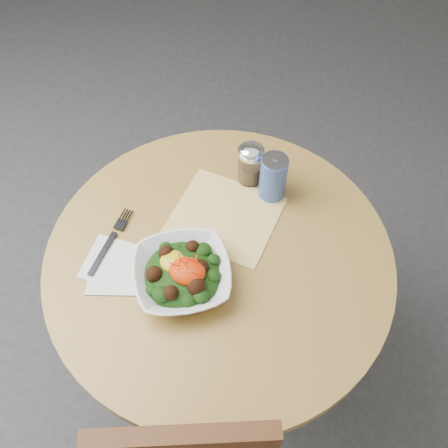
% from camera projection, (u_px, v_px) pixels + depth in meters
% --- Properties ---
extents(ground, '(6.00, 6.00, 0.00)m').
position_uv_depth(ground, '(221.00, 357.00, 1.90)').
color(ground, '#2E2E31').
rests_on(ground, ground).
extents(table, '(0.90, 0.90, 0.75)m').
position_uv_depth(table, '(220.00, 290.00, 1.44)').
color(table, black).
rests_on(table, ground).
extents(cloth_napkin, '(0.31, 0.29, 0.00)m').
position_uv_depth(cloth_napkin, '(225.00, 216.00, 1.35)').
color(cloth_napkin, orange).
rests_on(cloth_napkin, table).
extents(paper_napkins, '(0.17, 0.18, 0.00)m').
position_uv_depth(paper_napkins, '(114.00, 266.00, 1.26)').
color(paper_napkins, white).
rests_on(paper_napkins, table).
extents(salad_bowl, '(0.31, 0.31, 0.09)m').
position_uv_depth(salad_bowl, '(182.00, 274.00, 1.21)').
color(salad_bowl, white).
rests_on(salad_bowl, table).
extents(fork, '(0.05, 0.22, 0.00)m').
position_uv_depth(fork, '(112.00, 239.00, 1.30)').
color(fork, black).
rests_on(fork, table).
extents(spice_shaker, '(0.07, 0.07, 0.13)m').
position_uv_depth(spice_shaker, '(250.00, 164.00, 1.37)').
color(spice_shaker, silver).
rests_on(spice_shaker, table).
extents(beverage_can, '(0.07, 0.07, 0.14)m').
position_uv_depth(beverage_can, '(273.00, 177.00, 1.34)').
color(beverage_can, '#0D1998').
rests_on(beverage_can, table).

